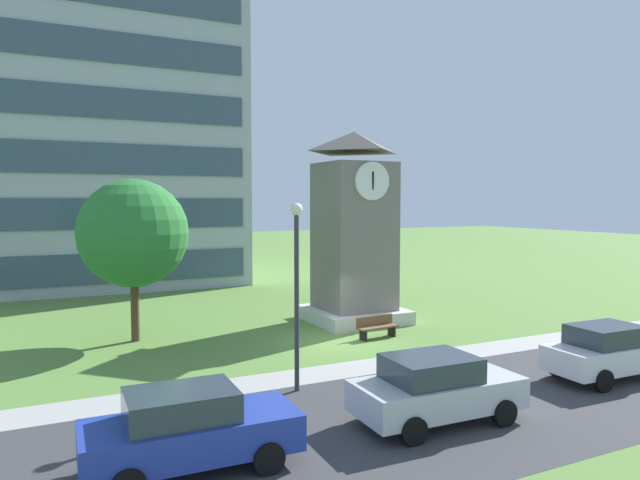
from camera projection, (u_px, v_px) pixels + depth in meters
name	position (u px, v px, depth m)	size (l,w,h in m)	color
ground_plane	(339.00, 342.00, 22.52)	(160.00, 160.00, 0.00)	#567F38
street_asphalt	(474.00, 405.00, 15.50)	(120.00, 7.20, 0.01)	#38383A
kerb_strip	(386.00, 364.00, 19.44)	(120.00, 1.60, 0.01)	#9E9E99
office_building	(105.00, 143.00, 40.02)	(16.40, 14.87, 19.20)	#9EA8B2
clock_tower	(354.00, 239.00, 26.21)	(4.08, 4.08, 8.66)	slate
park_bench	(377.00, 327.00, 23.14)	(1.84, 0.66, 0.88)	brown
street_lamp	(297.00, 274.00, 16.47)	(0.36, 0.36, 5.47)	#333338
tree_streetside	(133.00, 233.00, 22.37)	(4.25, 4.25, 6.40)	#513823
parked_car_blue	(190.00, 429.00, 11.72)	(4.41, 2.03, 1.69)	#23389E
parked_car_silver	(436.00, 388.00, 14.28)	(4.32, 2.15, 1.69)	silver
parked_car_white	(609.00, 351.00, 17.82)	(4.27, 1.99, 1.69)	silver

